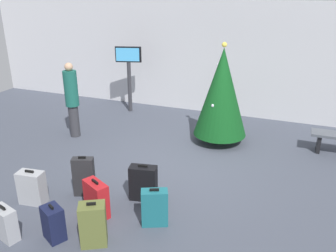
{
  "coord_description": "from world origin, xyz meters",
  "views": [
    {
      "loc": [
        2.32,
        -6.3,
        3.53
      ],
      "look_at": [
        -0.14,
        -0.03,
        0.9
      ],
      "focal_mm": 37.43,
      "sensor_mm": 36.0,
      "label": 1
    }
  ],
  "objects_px": {
    "suitcase_3": "(32,188)",
    "suitcase_7": "(5,224)",
    "flight_info_kiosk": "(129,68)",
    "suitcase_0": "(96,199)",
    "traveller_0": "(72,98)",
    "holiday_tree": "(222,92)",
    "suitcase_4": "(93,224)",
    "suitcase_1": "(155,208)",
    "suitcase_6": "(84,177)",
    "suitcase_5": "(143,183)",
    "suitcase_2": "(53,223)"
  },
  "relations": [
    {
      "from": "suitcase_2",
      "to": "suitcase_7",
      "type": "height_order",
      "value": "suitcase_2"
    },
    {
      "from": "flight_info_kiosk",
      "to": "traveller_0",
      "type": "height_order",
      "value": "flight_info_kiosk"
    },
    {
      "from": "holiday_tree",
      "to": "suitcase_1",
      "type": "distance_m",
      "value": 3.72
    },
    {
      "from": "suitcase_1",
      "to": "suitcase_3",
      "type": "relative_size",
      "value": 1.02
    },
    {
      "from": "suitcase_7",
      "to": "suitcase_3",
      "type": "bearing_deg",
      "value": 108.19
    },
    {
      "from": "holiday_tree",
      "to": "suitcase_6",
      "type": "bearing_deg",
      "value": -117.94
    },
    {
      "from": "suitcase_3",
      "to": "suitcase_4",
      "type": "xyz_separation_m",
      "value": [
        1.59,
        -0.53,
        0.03
      ]
    },
    {
      "from": "flight_info_kiosk",
      "to": "suitcase_7",
      "type": "height_order",
      "value": "flight_info_kiosk"
    },
    {
      "from": "traveller_0",
      "to": "suitcase_6",
      "type": "xyz_separation_m",
      "value": [
        1.82,
        -2.27,
        -0.64
      ]
    },
    {
      "from": "suitcase_5",
      "to": "suitcase_1",
      "type": "bearing_deg",
      "value": -51.35
    },
    {
      "from": "traveller_0",
      "to": "suitcase_7",
      "type": "bearing_deg",
      "value": -69.22
    },
    {
      "from": "traveller_0",
      "to": "suitcase_3",
      "type": "xyz_separation_m",
      "value": [
        1.12,
        -2.83,
        -0.71
      ]
    },
    {
      "from": "suitcase_7",
      "to": "suitcase_1",
      "type": "bearing_deg",
      "value": 30.35
    },
    {
      "from": "suitcase_3",
      "to": "suitcase_6",
      "type": "bearing_deg",
      "value": 38.92
    },
    {
      "from": "flight_info_kiosk",
      "to": "suitcase_0",
      "type": "height_order",
      "value": "flight_info_kiosk"
    },
    {
      "from": "suitcase_2",
      "to": "holiday_tree",
      "type": "bearing_deg",
      "value": 71.99
    },
    {
      "from": "suitcase_4",
      "to": "flight_info_kiosk",
      "type": "bearing_deg",
      "value": 112.13
    },
    {
      "from": "flight_info_kiosk",
      "to": "suitcase_6",
      "type": "height_order",
      "value": "flight_info_kiosk"
    },
    {
      "from": "suitcase_3",
      "to": "suitcase_2",
      "type": "bearing_deg",
      "value": -33.86
    },
    {
      "from": "suitcase_1",
      "to": "suitcase_4",
      "type": "xyz_separation_m",
      "value": [
        -0.65,
        -0.75,
        0.03
      ]
    },
    {
      "from": "suitcase_2",
      "to": "suitcase_7",
      "type": "relative_size",
      "value": 1.03
    },
    {
      "from": "holiday_tree",
      "to": "suitcase_6",
      "type": "xyz_separation_m",
      "value": [
        -1.72,
        -3.25,
        -0.9
      ]
    },
    {
      "from": "holiday_tree",
      "to": "suitcase_4",
      "type": "bearing_deg",
      "value": -100.83
    },
    {
      "from": "suitcase_2",
      "to": "suitcase_6",
      "type": "bearing_deg",
      "value": 102.67
    },
    {
      "from": "traveller_0",
      "to": "suitcase_7",
      "type": "distance_m",
      "value": 4.07
    },
    {
      "from": "suitcase_3",
      "to": "suitcase_6",
      "type": "relative_size",
      "value": 0.83
    },
    {
      "from": "suitcase_7",
      "to": "holiday_tree",
      "type": "bearing_deg",
      "value": 65.82
    },
    {
      "from": "suitcase_4",
      "to": "suitcase_6",
      "type": "xyz_separation_m",
      "value": [
        -0.89,
        1.09,
        0.03
      ]
    },
    {
      "from": "suitcase_3",
      "to": "suitcase_7",
      "type": "xyz_separation_m",
      "value": [
        0.3,
        -0.91,
        -0.04
      ]
    },
    {
      "from": "suitcase_6",
      "to": "suitcase_5",
      "type": "bearing_deg",
      "value": 13.87
    },
    {
      "from": "suitcase_3",
      "to": "suitcase_7",
      "type": "relative_size",
      "value": 1.13
    },
    {
      "from": "suitcase_1",
      "to": "suitcase_4",
      "type": "distance_m",
      "value": 1.0
    },
    {
      "from": "holiday_tree",
      "to": "suitcase_3",
      "type": "height_order",
      "value": "holiday_tree"
    },
    {
      "from": "traveller_0",
      "to": "suitcase_3",
      "type": "height_order",
      "value": "traveller_0"
    },
    {
      "from": "holiday_tree",
      "to": "suitcase_7",
      "type": "xyz_separation_m",
      "value": [
        -2.12,
        -4.73,
        -1.0
      ]
    },
    {
      "from": "suitcase_2",
      "to": "suitcase_3",
      "type": "height_order",
      "value": "suitcase_3"
    },
    {
      "from": "suitcase_2",
      "to": "suitcase_4",
      "type": "relative_size",
      "value": 0.82
    },
    {
      "from": "traveller_0",
      "to": "suitcase_4",
      "type": "relative_size",
      "value": 2.68
    },
    {
      "from": "suitcase_3",
      "to": "suitcase_5",
      "type": "bearing_deg",
      "value": 25.11
    },
    {
      "from": "suitcase_3",
      "to": "suitcase_7",
      "type": "height_order",
      "value": "suitcase_3"
    },
    {
      "from": "flight_info_kiosk",
      "to": "suitcase_2",
      "type": "xyz_separation_m",
      "value": [
        1.68,
        -5.79,
        -1.07
      ]
    },
    {
      "from": "suitcase_0",
      "to": "suitcase_2",
      "type": "distance_m",
      "value": 0.81
    },
    {
      "from": "suitcase_0",
      "to": "suitcase_3",
      "type": "xyz_separation_m",
      "value": [
        -1.24,
        -0.11,
        -0.0
      ]
    },
    {
      "from": "suitcase_0",
      "to": "suitcase_2",
      "type": "bearing_deg",
      "value": -109.71
    },
    {
      "from": "flight_info_kiosk",
      "to": "suitcase_1",
      "type": "relative_size",
      "value": 3.03
    },
    {
      "from": "suitcase_6",
      "to": "suitcase_7",
      "type": "xyz_separation_m",
      "value": [
        -0.4,
        -1.47,
        -0.1
      ]
    },
    {
      "from": "traveller_0",
      "to": "suitcase_5",
      "type": "distance_m",
      "value": 3.58
    },
    {
      "from": "holiday_tree",
      "to": "flight_info_kiosk",
      "type": "relative_size",
      "value": 1.23
    },
    {
      "from": "traveller_0",
      "to": "suitcase_7",
      "type": "xyz_separation_m",
      "value": [
        1.42,
        -3.75,
        -0.75
      ]
    },
    {
      "from": "suitcase_4",
      "to": "traveller_0",
      "type": "bearing_deg",
      "value": 128.88
    }
  ]
}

